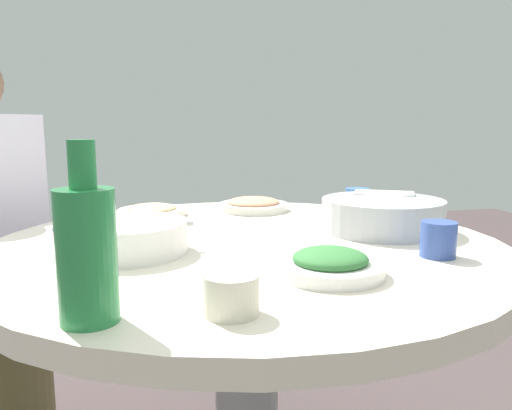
# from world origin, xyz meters

# --- Properties ---
(round_dining_table) EXTENTS (1.15, 1.15, 0.75)m
(round_dining_table) POSITION_xyz_m (0.00, 0.00, 0.62)
(round_dining_table) COLOR #99999E
(round_dining_table) RESTS_ON ground
(rice_bowl) EXTENTS (0.30, 0.30, 0.09)m
(rice_bowl) POSITION_xyz_m (-0.35, -0.03, 0.80)
(rice_bowl) COLOR #B2B5BA
(rice_bowl) RESTS_ON round_dining_table
(soup_bowl) EXTENTS (0.28, 0.25, 0.07)m
(soup_bowl) POSITION_xyz_m (0.26, 0.04, 0.78)
(soup_bowl) COLOR white
(soup_bowl) RESTS_ON round_dining_table
(dish_noodles) EXTENTS (0.20, 0.20, 0.03)m
(dish_noodles) POSITION_xyz_m (0.19, -0.38, 0.77)
(dish_noodles) COLOR silver
(dish_noodles) RESTS_ON round_dining_table
(dish_greens) EXTENTS (0.19, 0.19, 0.05)m
(dish_greens) POSITION_xyz_m (-0.08, 0.29, 0.77)
(dish_greens) COLOR white
(dish_greens) RESTS_ON round_dining_table
(dish_shrimp) EXTENTS (0.21, 0.21, 0.04)m
(dish_shrimp) POSITION_xyz_m (-0.11, -0.39, 0.77)
(dish_shrimp) COLOR silver
(dish_shrimp) RESTS_ON round_dining_table
(green_bottle) EXTENTS (0.08, 0.08, 0.24)m
(green_bottle) POSITION_xyz_m (0.31, 0.40, 0.85)
(green_bottle) COLOR #268142
(green_bottle) RESTS_ON round_dining_table
(tea_cup_near) EXTENTS (0.07, 0.07, 0.07)m
(tea_cup_near) POSITION_xyz_m (-0.34, 0.22, 0.79)
(tea_cup_near) COLOR #344E9E
(tea_cup_near) RESTS_ON round_dining_table
(tea_cup_far) EXTENTS (0.08, 0.08, 0.06)m
(tea_cup_far) POSITION_xyz_m (0.12, 0.42, 0.78)
(tea_cup_far) COLOR beige
(tea_cup_far) RESTS_ON round_dining_table
(tea_cup_side) EXTENTS (0.07, 0.07, 0.07)m
(tea_cup_side) POSITION_xyz_m (-0.43, -0.32, 0.79)
(tea_cup_side) COLOR #365F9B
(tea_cup_side) RESTS_ON round_dining_table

